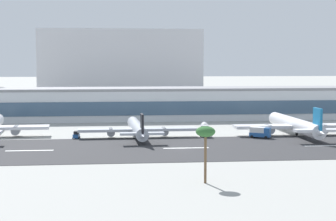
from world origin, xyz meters
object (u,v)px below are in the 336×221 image
at_px(airliner_blue_tail_gate_2, 297,125).
at_px(service_baggage_tug_2, 76,135).
at_px(airliner_black_tail_gate_1, 138,129).
at_px(service_box_truck_1, 260,132).
at_px(terminal_building, 136,104).
at_px(service_fuel_truck_0, 205,129).
at_px(palm_tree_1, 206,134).
at_px(distant_hotel_block, 120,65).

relative_size(airliner_blue_tail_gate_2, service_baggage_tug_2, 13.85).
relative_size(airliner_black_tail_gate_1, service_box_truck_1, 6.35).
relative_size(terminal_building, service_baggage_tug_2, 50.52).
xyz_separation_m(service_fuel_truck_0, service_box_truck_1, (15.43, -6.78, -0.24)).
relative_size(airliner_black_tail_gate_1, palm_tree_1, 3.79).
xyz_separation_m(airliner_black_tail_gate_1, airliner_blue_tail_gate_2, (48.46, 0.18, 0.44)).
bearing_deg(service_baggage_tug_2, distant_hotel_block, -178.06).
relative_size(service_baggage_tug_2, palm_tree_1, 0.32).
bearing_deg(airliner_black_tail_gate_1, airliner_blue_tail_gate_2, -91.05).
bearing_deg(distant_hotel_block, palm_tree_1, -88.00).
distance_m(service_fuel_truck_0, service_baggage_tug_2, 38.43).
height_order(airliner_blue_tail_gate_2, service_fuel_truck_0, airliner_blue_tail_gate_2).
bearing_deg(terminal_building, service_baggage_tug_2, -110.62).
height_order(service_baggage_tug_2, palm_tree_1, palm_tree_1).
height_order(service_fuel_truck_0, service_box_truck_1, service_fuel_truck_0).
relative_size(terminal_building, service_fuel_truck_0, 19.50).
height_order(airliner_blue_tail_gate_2, service_baggage_tug_2, airliner_blue_tail_gate_2).
xyz_separation_m(service_fuel_truck_0, palm_tree_1, (-11.71, -68.20, 7.27)).
bearing_deg(service_box_truck_1, airliner_black_tail_gate_1, -155.64).
bearing_deg(palm_tree_1, terminal_building, 92.97).
distance_m(airliner_black_tail_gate_1, airliner_blue_tail_gate_2, 48.46).
bearing_deg(terminal_building, airliner_black_tail_gate_1, -92.56).
distance_m(distant_hotel_block, service_box_truck_1, 182.50).
distance_m(airliner_blue_tail_gate_2, service_fuel_truck_0, 28.14).
bearing_deg(airliner_black_tail_gate_1, distant_hotel_block, -1.36).
xyz_separation_m(airliner_blue_tail_gate_2, palm_tree_1, (-39.76, -66.15, 6.17)).
relative_size(distant_hotel_block, airliner_blue_tail_gate_2, 1.99).
height_order(airliner_black_tail_gate_1, airliner_blue_tail_gate_2, airliner_blue_tail_gate_2).
xyz_separation_m(distant_hotel_block, service_box_truck_1, (35.52, -178.04, -18.59)).
bearing_deg(service_baggage_tug_2, service_fuel_truck_0, 100.54).
bearing_deg(service_baggage_tug_2, service_box_truck_1, 92.61).
height_order(airliner_black_tail_gate_1, service_box_truck_1, airliner_black_tail_gate_1).
relative_size(service_fuel_truck_0, palm_tree_1, 0.82).
xyz_separation_m(terminal_building, service_baggage_tug_2, (-20.41, -54.24, -5.13)).
height_order(terminal_building, airliner_blue_tail_gate_2, terminal_building).
bearing_deg(airliner_blue_tail_gate_2, distant_hotel_block, 15.07).
xyz_separation_m(distant_hotel_block, airliner_black_tail_gate_1, (-0.32, -173.49, -17.69)).
xyz_separation_m(airliner_black_tail_gate_1, service_box_truck_1, (35.84, -4.55, -0.90)).
bearing_deg(palm_tree_1, airliner_black_tail_gate_1, 97.52).
xyz_separation_m(distant_hotel_block, palm_tree_1, (8.38, -239.47, -11.08)).
height_order(service_box_truck_1, service_baggage_tug_2, service_box_truck_1).
relative_size(airliner_black_tail_gate_1, service_fuel_truck_0, 4.60).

